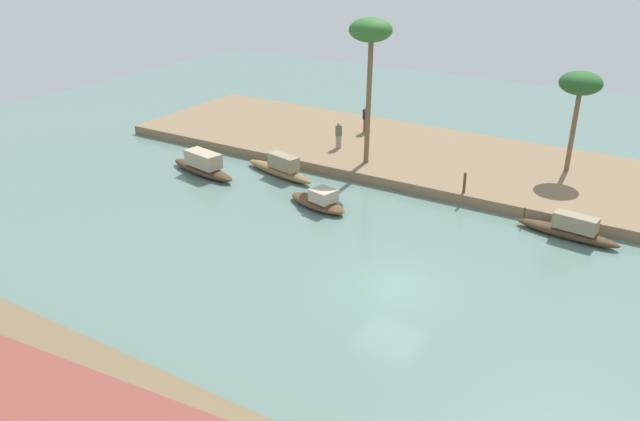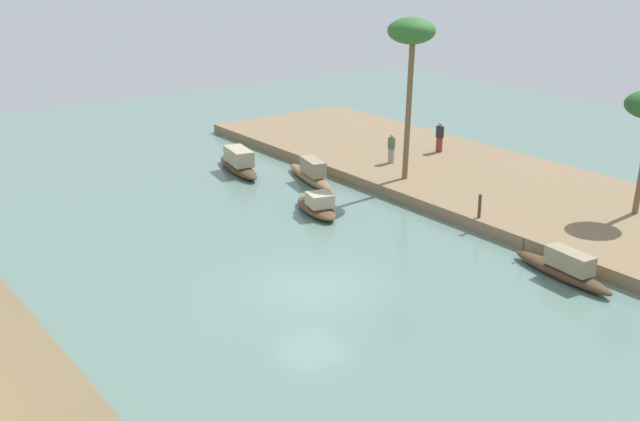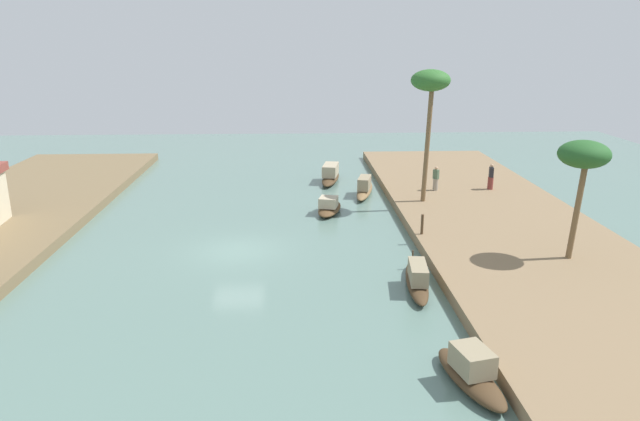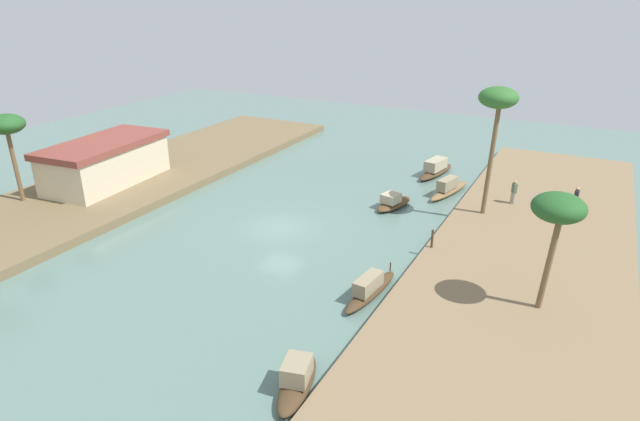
{
  "view_description": "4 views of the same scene",
  "coord_description": "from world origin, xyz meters",
  "px_view_note": "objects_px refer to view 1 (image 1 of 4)",
  "views": [
    {
      "loc": [
        -9.06,
        20.01,
        12.88
      ],
      "look_at": [
        4.82,
        -2.46,
        1.15
      ],
      "focal_mm": 36.65,
      "sensor_mm": 36.0,
      "label": 1
    },
    {
      "loc": [
        -20.37,
        14.65,
        11.64
      ],
      "look_at": [
        4.29,
        -3.53,
        1.02
      ],
      "focal_mm": 43.4,
      "sensor_mm": 36.0,
      "label": 2
    },
    {
      "loc": [
        -27.12,
        -2.85,
        10.03
      ],
      "look_at": [
        3.89,
        -4.25,
        0.89
      ],
      "focal_mm": 32.75,
      "sensor_mm": 36.0,
      "label": 3
    },
    {
      "loc": [
        -25.56,
        -16.09,
        13.52
      ],
      "look_at": [
        2.05,
        -1.68,
        0.75
      ],
      "focal_mm": 30.33,
      "sensor_mm": 36.0,
      "label": 4
    }
  ],
  "objects_px": {
    "mooring_post": "(464,183)",
    "person_by_mooring": "(339,137)",
    "palm_tree_left_near": "(580,85)",
    "sampan_midstream": "(203,166)",
    "person_on_near_bank": "(366,121)",
    "sampan_with_tall_canopy": "(570,229)",
    "palm_tree_left_far": "(371,35)",
    "sampan_with_red_awning": "(281,168)",
    "sampan_foreground": "(319,201)"
  },
  "relations": [
    {
      "from": "mooring_post",
      "to": "person_by_mooring",
      "type": "bearing_deg",
      "value": -17.48
    },
    {
      "from": "palm_tree_left_near",
      "to": "person_by_mooring",
      "type": "bearing_deg",
      "value": 14.65
    },
    {
      "from": "sampan_midstream",
      "to": "person_on_near_bank",
      "type": "distance_m",
      "value": 11.3
    },
    {
      "from": "sampan_with_tall_canopy",
      "to": "palm_tree_left_far",
      "type": "distance_m",
      "value": 13.92
    },
    {
      "from": "sampan_with_tall_canopy",
      "to": "sampan_with_red_awning",
      "type": "xyz_separation_m",
      "value": [
        15.3,
        0.38,
        0.03
      ]
    },
    {
      "from": "sampan_with_tall_canopy",
      "to": "sampan_midstream",
      "type": "height_order",
      "value": "sampan_midstream"
    },
    {
      "from": "sampan_with_red_awning",
      "to": "palm_tree_left_near",
      "type": "bearing_deg",
      "value": -136.8
    },
    {
      "from": "palm_tree_left_near",
      "to": "mooring_post",
      "type": "bearing_deg",
      "value": 59.01
    },
    {
      "from": "person_by_mooring",
      "to": "palm_tree_left_far",
      "type": "distance_m",
      "value": 6.87
    },
    {
      "from": "sampan_midstream",
      "to": "palm_tree_left_near",
      "type": "bearing_deg",
      "value": -139.72
    },
    {
      "from": "sampan_with_tall_canopy",
      "to": "person_on_near_bank",
      "type": "relative_size",
      "value": 2.72
    },
    {
      "from": "sampan_foreground",
      "to": "sampan_with_tall_canopy",
      "type": "height_order",
      "value": "sampan_with_tall_canopy"
    },
    {
      "from": "sampan_foreground",
      "to": "sampan_with_tall_canopy",
      "type": "xyz_separation_m",
      "value": [
        -11.19,
        -3.0,
        0.06
      ]
    },
    {
      "from": "sampan_with_tall_canopy",
      "to": "palm_tree_left_near",
      "type": "distance_m",
      "value": 8.95
    },
    {
      "from": "sampan_with_tall_canopy",
      "to": "palm_tree_left_near",
      "type": "relative_size",
      "value": 0.86
    },
    {
      "from": "sampan_with_tall_canopy",
      "to": "sampan_midstream",
      "type": "bearing_deg",
      "value": 13.28
    },
    {
      "from": "sampan_midstream",
      "to": "person_on_near_bank",
      "type": "height_order",
      "value": "person_on_near_bank"
    },
    {
      "from": "mooring_post",
      "to": "palm_tree_left_near",
      "type": "xyz_separation_m",
      "value": [
        -3.62,
        -6.03,
        4.1
      ]
    },
    {
      "from": "palm_tree_left_near",
      "to": "palm_tree_left_far",
      "type": "distance_m",
      "value": 11.09
    },
    {
      "from": "sampan_with_tall_canopy",
      "to": "person_by_mooring",
      "type": "xyz_separation_m",
      "value": [
        14.23,
        -4.12,
        0.81
      ]
    },
    {
      "from": "person_on_near_bank",
      "to": "palm_tree_left_far",
      "type": "height_order",
      "value": "palm_tree_left_far"
    },
    {
      "from": "person_on_near_bank",
      "to": "mooring_post",
      "type": "xyz_separation_m",
      "value": [
        -8.92,
        6.45,
        -0.22
      ]
    },
    {
      "from": "person_by_mooring",
      "to": "mooring_post",
      "type": "distance_m",
      "value": 9.24
    },
    {
      "from": "person_by_mooring",
      "to": "palm_tree_left_far",
      "type": "relative_size",
      "value": 0.2
    },
    {
      "from": "palm_tree_left_far",
      "to": "sampan_with_tall_canopy",
      "type": "bearing_deg",
      "value": 166.27
    },
    {
      "from": "sampan_with_tall_canopy",
      "to": "mooring_post",
      "type": "distance_m",
      "value": 5.62
    },
    {
      "from": "sampan_foreground",
      "to": "palm_tree_left_far",
      "type": "height_order",
      "value": "palm_tree_left_far"
    },
    {
      "from": "sampan_with_red_awning",
      "to": "sampan_midstream",
      "type": "relative_size",
      "value": 1.02
    },
    {
      "from": "sampan_midstream",
      "to": "sampan_with_tall_canopy",
      "type": "bearing_deg",
      "value": -162.01
    },
    {
      "from": "sampan_foreground",
      "to": "sampan_with_tall_canopy",
      "type": "distance_m",
      "value": 11.58
    },
    {
      "from": "sampan_with_red_awning",
      "to": "palm_tree_left_near",
      "type": "height_order",
      "value": "palm_tree_left_near"
    },
    {
      "from": "sampan_with_red_awning",
      "to": "person_on_near_bank",
      "type": "relative_size",
      "value": 3.0
    },
    {
      "from": "palm_tree_left_far",
      "to": "sampan_midstream",
      "type": "bearing_deg",
      "value": 35.33
    },
    {
      "from": "person_on_near_bank",
      "to": "palm_tree_left_far",
      "type": "xyz_separation_m",
      "value": [
        -2.68,
        4.95,
        6.19
      ]
    },
    {
      "from": "person_on_near_bank",
      "to": "palm_tree_left_near",
      "type": "height_order",
      "value": "palm_tree_left_near"
    },
    {
      "from": "sampan_midstream",
      "to": "sampan_foreground",
      "type": "bearing_deg",
      "value": -173.38
    },
    {
      "from": "sampan_foreground",
      "to": "sampan_with_tall_canopy",
      "type": "bearing_deg",
      "value": -151.43
    },
    {
      "from": "sampan_with_tall_canopy",
      "to": "palm_tree_left_far",
      "type": "height_order",
      "value": "palm_tree_left_far"
    },
    {
      "from": "sampan_with_red_awning",
      "to": "palm_tree_left_near",
      "type": "relative_size",
      "value": 0.95
    },
    {
      "from": "palm_tree_left_near",
      "to": "person_on_near_bank",
      "type": "bearing_deg",
      "value": -1.92
    },
    {
      "from": "person_on_near_bank",
      "to": "palm_tree_left_far",
      "type": "distance_m",
      "value": 8.36
    },
    {
      "from": "sampan_with_red_awning",
      "to": "person_by_mooring",
      "type": "relative_size",
      "value": 3.23
    },
    {
      "from": "palm_tree_left_near",
      "to": "sampan_foreground",
      "type": "bearing_deg",
      "value": 47.86
    },
    {
      "from": "person_by_mooring",
      "to": "sampan_with_tall_canopy",
      "type": "bearing_deg",
      "value": 127.31
    },
    {
      "from": "sampan_with_red_awning",
      "to": "person_by_mooring",
      "type": "distance_m",
      "value": 4.69
    },
    {
      "from": "sampan_with_red_awning",
      "to": "mooring_post",
      "type": "distance_m",
      "value": 10.05
    },
    {
      "from": "sampan_foreground",
      "to": "mooring_post",
      "type": "xyz_separation_m",
      "value": [
        -5.77,
        -4.35,
        0.7
      ]
    },
    {
      "from": "sampan_with_tall_canopy",
      "to": "sampan_midstream",
      "type": "distance_m",
      "value": 19.26
    },
    {
      "from": "person_on_near_bank",
      "to": "palm_tree_left_near",
      "type": "relative_size",
      "value": 0.32
    },
    {
      "from": "sampan_midstream",
      "to": "mooring_post",
      "type": "height_order",
      "value": "mooring_post"
    }
  ]
}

